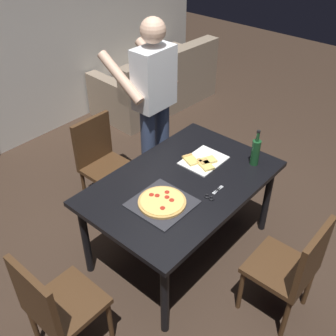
{
  "coord_description": "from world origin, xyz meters",
  "views": [
    {
      "loc": [
        -1.91,
        -1.51,
        2.65
      ],
      "look_at": [
        0.0,
        0.15,
        0.8
      ],
      "focal_mm": 42.54,
      "sensor_mm": 36.0,
      "label": 1
    }
  ],
  "objects_px": {
    "couch": "(158,85)",
    "wine_bottle": "(256,152)",
    "dining_table": "(182,188)",
    "chair_left_end": "(54,304)",
    "chair_near_camera": "(293,266)",
    "chair_far_side": "(102,158)",
    "person_serving_pizza": "(153,101)",
    "kitchen_scissors": "(212,195)",
    "pepperoni_pizza_on_tray": "(162,202)"
  },
  "relations": [
    {
      "from": "chair_left_end",
      "to": "person_serving_pizza",
      "type": "bearing_deg",
      "value": 23.55
    },
    {
      "from": "chair_far_side",
      "to": "kitchen_scissors",
      "type": "height_order",
      "value": "chair_far_side"
    },
    {
      "from": "couch",
      "to": "kitchen_scissors",
      "type": "xyz_separation_m",
      "value": [
        -1.89,
        -2.26,
        0.45
      ]
    },
    {
      "from": "wine_bottle",
      "to": "pepperoni_pizza_on_tray",
      "type": "bearing_deg",
      "value": 164.77
    },
    {
      "from": "chair_left_end",
      "to": "wine_bottle",
      "type": "xyz_separation_m",
      "value": [
        1.81,
        -0.3,
        0.36
      ]
    },
    {
      "from": "person_serving_pizza",
      "to": "wine_bottle",
      "type": "height_order",
      "value": "person_serving_pizza"
    },
    {
      "from": "chair_near_camera",
      "to": "person_serving_pizza",
      "type": "bearing_deg",
      "value": 74.11
    },
    {
      "from": "chair_left_end",
      "to": "couch",
      "type": "distance_m",
      "value": 3.73
    },
    {
      "from": "couch",
      "to": "wine_bottle",
      "type": "bearing_deg",
      "value": -120.35
    },
    {
      "from": "chair_near_camera",
      "to": "chair_far_side",
      "type": "xyz_separation_m",
      "value": [
        0.0,
        1.96,
        0.0
      ]
    },
    {
      "from": "chair_left_end",
      "to": "pepperoni_pizza_on_tray",
      "type": "distance_m",
      "value": 0.98
    },
    {
      "from": "chair_far_side",
      "to": "pepperoni_pizza_on_tray",
      "type": "height_order",
      "value": "chair_far_side"
    },
    {
      "from": "chair_near_camera",
      "to": "chair_far_side",
      "type": "distance_m",
      "value": 1.96
    },
    {
      "from": "couch",
      "to": "person_serving_pizza",
      "type": "xyz_separation_m",
      "value": [
        -1.4,
        -1.23,
        0.7
      ]
    },
    {
      "from": "chair_far_side",
      "to": "person_serving_pizza",
      "type": "relative_size",
      "value": 0.51
    },
    {
      "from": "chair_far_side",
      "to": "couch",
      "type": "bearing_deg",
      "value": 27.95
    },
    {
      "from": "couch",
      "to": "kitchen_scissors",
      "type": "relative_size",
      "value": 9.03
    },
    {
      "from": "chair_far_side",
      "to": "person_serving_pizza",
      "type": "bearing_deg",
      "value": -23.96
    },
    {
      "from": "person_serving_pizza",
      "to": "kitchen_scissors",
      "type": "distance_m",
      "value": 1.17
    },
    {
      "from": "chair_near_camera",
      "to": "pepperoni_pizza_on_tray",
      "type": "height_order",
      "value": "chair_near_camera"
    },
    {
      "from": "person_serving_pizza",
      "to": "chair_far_side",
      "type": "bearing_deg",
      "value": 156.04
    },
    {
      "from": "couch",
      "to": "wine_bottle",
      "type": "relative_size",
      "value": 5.51
    },
    {
      "from": "person_serving_pizza",
      "to": "pepperoni_pizza_on_tray",
      "type": "distance_m",
      "value": 1.17
    },
    {
      "from": "chair_far_side",
      "to": "pepperoni_pizza_on_tray",
      "type": "distance_m",
      "value": 1.12
    },
    {
      "from": "dining_table",
      "to": "wine_bottle",
      "type": "height_order",
      "value": "wine_bottle"
    },
    {
      "from": "dining_table",
      "to": "kitchen_scissors",
      "type": "distance_m",
      "value": 0.29
    },
    {
      "from": "couch",
      "to": "wine_bottle",
      "type": "distance_m",
      "value": 2.71
    },
    {
      "from": "wine_bottle",
      "to": "kitchen_scissors",
      "type": "relative_size",
      "value": 1.64
    },
    {
      "from": "chair_left_end",
      "to": "wine_bottle",
      "type": "distance_m",
      "value": 1.87
    },
    {
      "from": "chair_far_side",
      "to": "chair_left_end",
      "type": "distance_m",
      "value": 1.59
    },
    {
      "from": "dining_table",
      "to": "chair_near_camera",
      "type": "height_order",
      "value": "chair_near_camera"
    },
    {
      "from": "chair_near_camera",
      "to": "chair_left_end",
      "type": "xyz_separation_m",
      "value": [
        -1.25,
        0.98,
        0.0
      ]
    },
    {
      "from": "wine_bottle",
      "to": "chair_left_end",
      "type": "bearing_deg",
      "value": 170.65
    },
    {
      "from": "person_serving_pizza",
      "to": "pepperoni_pizza_on_tray",
      "type": "relative_size",
      "value": 4.28
    },
    {
      "from": "chair_left_end",
      "to": "kitchen_scissors",
      "type": "xyz_separation_m",
      "value": [
        1.26,
        -0.28,
        0.24
      ]
    },
    {
      "from": "dining_table",
      "to": "wine_bottle",
      "type": "relative_size",
      "value": 4.83
    },
    {
      "from": "person_serving_pizza",
      "to": "kitchen_scissors",
      "type": "bearing_deg",
      "value": -115.12
    },
    {
      "from": "chair_near_camera",
      "to": "kitchen_scissors",
      "type": "relative_size",
      "value": 4.67
    },
    {
      "from": "dining_table",
      "to": "chair_near_camera",
      "type": "bearing_deg",
      "value": -90.0
    },
    {
      "from": "couch",
      "to": "chair_far_side",
      "type": "bearing_deg",
      "value": -152.05
    },
    {
      "from": "dining_table",
      "to": "wine_bottle",
      "type": "bearing_deg",
      "value": -28.01
    },
    {
      "from": "pepperoni_pizza_on_tray",
      "to": "dining_table",
      "type": "bearing_deg",
      "value": 11.28
    },
    {
      "from": "chair_far_side",
      "to": "pepperoni_pizza_on_tray",
      "type": "relative_size",
      "value": 2.2
    },
    {
      "from": "dining_table",
      "to": "kitchen_scissors",
      "type": "relative_size",
      "value": 7.91
    },
    {
      "from": "chair_near_camera",
      "to": "wine_bottle",
      "type": "bearing_deg",
      "value": 50.69
    },
    {
      "from": "dining_table",
      "to": "chair_far_side",
      "type": "xyz_separation_m",
      "value": [
        0.0,
        0.98,
        -0.16
      ]
    },
    {
      "from": "chair_left_end",
      "to": "pepperoni_pizza_on_tray",
      "type": "height_order",
      "value": "chair_left_end"
    },
    {
      "from": "pepperoni_pizza_on_tray",
      "to": "wine_bottle",
      "type": "height_order",
      "value": "wine_bottle"
    },
    {
      "from": "person_serving_pizza",
      "to": "pepperoni_pizza_on_tray",
      "type": "xyz_separation_m",
      "value": [
        -0.8,
        -0.82,
        -0.23
      ]
    },
    {
      "from": "pepperoni_pizza_on_tray",
      "to": "person_serving_pizza",
      "type": "bearing_deg",
      "value": 45.64
    }
  ]
}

